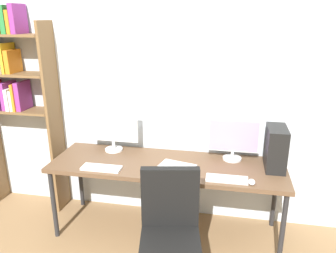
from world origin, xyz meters
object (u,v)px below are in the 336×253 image
monitor_left (113,129)px  mouse_left_side (146,169)px  keyboard_left (101,168)px  keyboard_right (227,179)px  office_chair (170,246)px  bookshelf (9,79)px  pc_tower (276,148)px  desk (167,168)px  laptop_closed (176,167)px  mouse_right_side (252,182)px  monitor_right (233,138)px

monitor_left → mouse_left_side: (0.44, -0.40, -0.21)m
keyboard_left → keyboard_right: 1.12m
office_chair → mouse_left_side: size_ratio=10.31×
bookshelf → pc_tower: bookshelf is taller
desk → bookshelf: size_ratio=1.01×
keyboard_right → laptop_closed: (-0.45, 0.14, 0.00)m
desk → mouse_right_side: mouse_right_side is taller
monitor_right → keyboard_right: size_ratio=1.41×
office_chair → monitor_left: size_ratio=1.91×
desk → bookshelf: bearing=172.3°
monitor_right → laptop_closed: monitor_right is taller
bookshelf → office_chair: (1.88, -0.96, -1.04)m
desk → laptop_closed: 0.15m
keyboard_left → mouse_left_side: (0.40, 0.04, 0.01)m
bookshelf → keyboard_left: bearing=-21.8°
pc_tower → mouse_left_side: (-1.13, -0.29, -0.18)m
monitor_left → laptop_closed: bearing=-23.4°
mouse_right_side → laptop_closed: (-0.66, 0.16, -0.00)m
keyboard_left → mouse_left_side: size_ratio=3.76×
office_chair → mouse_right_side: size_ratio=10.31×
office_chair → laptop_closed: size_ratio=3.09×
keyboard_right → mouse_left_side: 0.72m
office_chair → monitor_left: monitor_left is taller
mouse_left_side → laptop_closed: size_ratio=0.30×
desk → mouse_left_side: 0.25m
desk → pc_tower: (0.98, 0.10, 0.24)m
mouse_left_side → bookshelf: bearing=164.9°
monitor_right → mouse_right_side: monitor_right is taller
monitor_left → keyboard_right: monitor_left is taller
desk → keyboard_right: bearing=-22.3°
keyboard_left → keyboard_right: bearing=0.0°
keyboard_right → pc_tower: bearing=38.5°
office_chair → laptop_closed: office_chair is taller
pc_tower → mouse_right_side: bearing=-120.8°
monitor_right → keyboard_left: bearing=-159.1°
desk → monitor_left: size_ratio=4.22×
monitor_left → laptop_closed: monitor_left is taller
monitor_left → keyboard_left: monitor_left is taller
monitor_left → pc_tower: bearing=-4.1°
monitor_left → mouse_right_side: bearing=-18.9°
monitor_left → mouse_left_side: bearing=-42.1°
desk → monitor_right: bearing=19.5°
desk → monitor_left: (-0.60, 0.21, 0.28)m
laptop_closed → mouse_left_side: bearing=-146.1°
mouse_right_side → monitor_left: bearing=161.1°
bookshelf → monitor_right: size_ratio=4.38×
pc_tower → mouse_left_side: pc_tower is taller
monitor_left → pc_tower: 1.58m
bookshelf → keyboard_left: (1.15, -0.46, -0.69)m
mouse_right_side → office_chair: bearing=-141.2°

